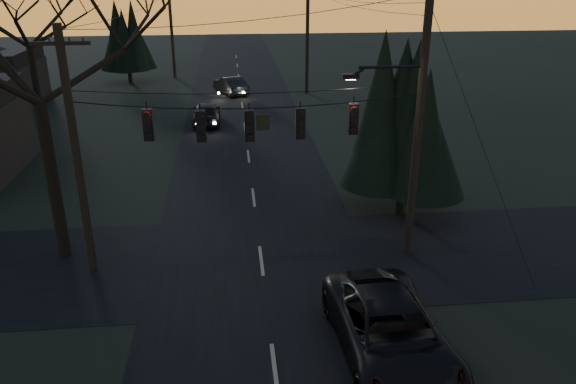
{
  "coord_description": "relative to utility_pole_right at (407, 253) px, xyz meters",
  "views": [
    {
      "loc": [
        -0.91,
        -8.12,
        10.2
      ],
      "look_at": [
        0.89,
        9.02,
        3.11
      ],
      "focal_mm": 35.0,
      "sensor_mm": 36.0,
      "label": 1
    }
  ],
  "objects": [
    {
      "name": "utility_pole_far_r",
      "position": [
        0.0,
        28.0,
        0.0
      ],
      "size": [
        1.8,
        0.3,
        8.5
      ],
      "primitive_type": null,
      "color": "black",
      "rests_on": "ground"
    },
    {
      "name": "sedan_oncoming_a",
      "position": [
        -8.02,
        19.24,
        0.75
      ],
      "size": [
        1.81,
        4.41,
        1.5
      ],
      "primitive_type": "imported",
      "rotation": [
        0.0,
        0.0,
        3.13
      ],
      "color": "black",
      "rests_on": "ground"
    },
    {
      "name": "utility_pole_far_l",
      "position": [
        -11.5,
        36.0,
        0.0
      ],
      "size": [
        0.3,
        0.3,
        8.0
      ],
      "primitive_type": null,
      "color": "black",
      "rests_on": "ground"
    },
    {
      "name": "utility_pole_right",
      "position": [
        0.0,
        0.0,
        0.0
      ],
      "size": [
        5.0,
        0.3,
        10.0
      ],
      "primitive_type": null,
      "color": "black",
      "rests_on": "ground"
    },
    {
      "name": "utility_pole_left",
      "position": [
        -11.5,
        0.0,
        0.0
      ],
      "size": [
        1.8,
        0.3,
        8.5
      ],
      "primitive_type": null,
      "color": "black",
      "rests_on": "ground"
    },
    {
      "name": "bare_tree_left",
      "position": [
        -12.78,
        1.2,
        8.08
      ],
      "size": [
        9.98,
        9.98,
        11.56
      ],
      "color": "black",
      "rests_on": "ground"
    },
    {
      "name": "evergreen_right",
      "position": [
        0.75,
        3.58,
        4.25
      ],
      "size": [
        3.95,
        3.95,
        7.31
      ],
      "color": "black",
      "rests_on": "ground"
    },
    {
      "name": "bare_tree_dist",
      "position": [
        -19.6,
        21.79,
        6.84
      ],
      "size": [
        6.99,
        6.99,
        9.79
      ],
      "color": "black",
      "rests_on": "ground"
    },
    {
      "name": "cross_road",
      "position": [
        -5.5,
        0.0,
        0.01
      ],
      "size": [
        60.0,
        7.0,
        0.02
      ],
      "primitive_type": "cube",
      "color": "black",
      "rests_on": "ground"
    },
    {
      "name": "main_road",
      "position": [
        -5.5,
        10.0,
        0.01
      ],
      "size": [
        8.0,
        120.0,
        0.02
      ],
      "primitive_type": "cube",
      "color": "black",
      "rests_on": "ground"
    },
    {
      "name": "sedan_oncoming_b",
      "position": [
        -6.3,
        28.36,
        0.72
      ],
      "size": [
        3.09,
        4.59,
        1.43
      ],
      "primitive_type": "imported",
      "rotation": [
        0.0,
        0.0,
        3.54
      ],
      "color": "black",
      "rests_on": "ground"
    },
    {
      "name": "suv_near",
      "position": [
        -2.3,
        -5.82,
        0.83
      ],
      "size": [
        3.04,
        6.12,
        1.67
      ],
      "primitive_type": "imported",
      "rotation": [
        0.0,
        0.0,
        0.05
      ],
      "color": "black",
      "rests_on": "ground"
    },
    {
      "name": "span_signal_assembly",
      "position": [
        -5.74,
        0.0,
        5.22
      ],
      "size": [
        11.5,
        0.44,
        1.62
      ],
      "color": "black",
      "rests_on": "ground"
    },
    {
      "name": "evergreen_dist",
      "position": [
        -15.31,
        33.94,
        3.76
      ],
      "size": [
        3.54,
        3.54,
        6.34
      ],
      "color": "black",
      "rests_on": "ground"
    }
  ]
}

